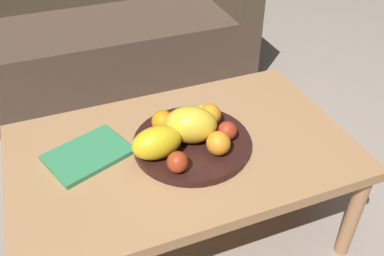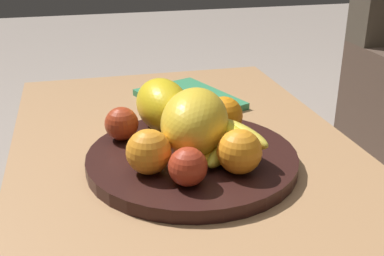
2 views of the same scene
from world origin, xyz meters
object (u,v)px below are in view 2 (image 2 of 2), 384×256
Objects in this scene: coffee_table at (191,177)px; orange_right at (239,152)px; orange_front at (149,152)px; apple_front at (122,124)px; orange_left at (224,116)px; banana_bunch at (229,140)px; melon_large_front at (195,122)px; apple_left at (188,167)px; melon_smaller_beside at (163,105)px; fruit_bowl at (192,159)px; magazine at (189,99)px.

orange_right reaches higher than coffee_table.
apple_front is (-0.15, -0.03, -0.01)m from orange_front.
orange_left is 0.48× the size of banana_bunch.
apple_front is (-0.09, -0.12, -0.03)m from melon_large_front.
orange_right reaches higher than apple_left.
orange_left is (0.06, 0.11, -0.01)m from melon_smaller_beside.
melon_large_front is 0.11m from orange_left.
fruit_bowl is 0.08m from banana_bunch.
apple_front is at bearing -126.08° from melon_large_front.
coffee_table is 0.18m from apple_left.
orange_front is at bearing -78.42° from banana_bunch.
orange_front is (0.09, -0.09, 0.11)m from coffee_table.
melon_large_front is at bearing -113.76° from banana_bunch.
banana_bunch is at bearing 57.45° from apple_front.
melon_smaller_beside is 0.13m from orange_left.
orange_left is 0.26m from magazine.
melon_large_front reaches higher than apple_front.
coffee_table is at bearing -63.49° from orange_left.
melon_large_front is at bearing 105.11° from fruit_bowl.
coffee_table is 0.17m from apple_front.
melon_smaller_beside is 0.10m from apple_front.
orange_left is (-0.07, 0.08, 0.05)m from fruit_bowl.
orange_right reaches higher than banana_bunch.
apple_left is 0.40× the size of banana_bunch.
orange_right is at bearing 30.62° from melon_large_front.
banana_bunch is at bearing 31.62° from melon_smaller_beside.
fruit_bowl is at bearing 13.26° from melon_smaller_beside.
coffee_table is at bearing -156.04° from orange_right.
orange_left is at bearing 131.08° from fruit_bowl.
orange_front is at bearing -46.91° from coffee_table.
apple_left is at bearing 22.55° from apple_front.
coffee_table is 0.13m from melon_large_front.
apple_front is 1.02× the size of apple_left.
melon_smaller_beside reaches higher than apple_left.
apple_left reaches higher than magazine.
melon_large_front reaches higher than orange_left.
melon_smaller_beside is 2.46× the size of apple_front.
fruit_bowl reaches higher than magazine.
melon_smaller_beside is 0.18m from banana_bunch.
orange_right is at bearing -7.90° from orange_left.
apple_left is at bearing 44.31° from orange_front.
magazine is (-0.33, 0.07, -0.08)m from melon_large_front.
apple_front is 0.41× the size of banana_bunch.
orange_right is (0.12, 0.05, 0.11)m from coffee_table.
orange_left is at bearing 172.10° from orange_right.
orange_front is 0.49× the size of banana_bunch.
orange_front reaches higher than fruit_bowl.
melon_smaller_beside is at bearing 112.05° from apple_front.
melon_large_front is at bearing 53.92° from apple_front.
coffee_table is 4.45× the size of magazine.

